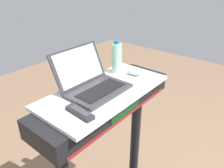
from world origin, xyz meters
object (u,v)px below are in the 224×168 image
Objects in this scene: computer_mouse at (135,72)px; water_bottle at (117,58)px; laptop at (92,82)px; tv_remote at (80,112)px.

water_bottle is at bearing 99.91° from computer_mouse.
water_bottle is (0.27, 0.05, 0.05)m from laptop.
water_bottle is at bearing 12.67° from laptop.
laptop is 0.28m from water_bottle.
water_bottle is (-0.04, 0.11, 0.08)m from computer_mouse.
laptop is 1.60× the size of water_bottle.
computer_mouse is 0.61× the size of tv_remote.
laptop is 0.25m from tv_remote.
tv_remote is (-0.21, -0.12, -0.03)m from laptop.
computer_mouse reaches higher than tv_remote.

